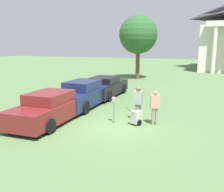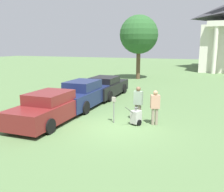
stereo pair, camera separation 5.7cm
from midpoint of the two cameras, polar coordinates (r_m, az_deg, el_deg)
The scene contains 9 objects.
ground_plane at distance 11.50m, azimuth 0.49°, elevation -7.13°, with size 120.00×120.00×0.00m, color #517042.
parked_car_maroon at distance 12.53m, azimuth -13.66°, elevation -2.57°, with size 2.11×5.22×1.49m.
parked_car_navy at distance 15.27m, azimuth -6.53°, elevation 0.37°, with size 2.05×5.32×1.60m.
parked_car_black at distance 18.19m, azimuth -1.66°, elevation 2.07°, with size 2.13×5.12×1.45m.
parking_meter at distance 11.88m, azimuth 0.31°, elevation -2.04°, with size 0.18×0.09×1.27m.
person_worker at distance 12.24m, azimuth 5.88°, elevation -1.26°, with size 0.43×0.24×1.72m.
person_supervisor at distance 11.76m, azimuth 9.70°, elevation -2.14°, with size 0.47×0.38×1.65m.
equipment_cart at distance 11.79m, azimuth 5.38°, elevation -4.74°, with size 0.58×0.98×1.00m.
shade_tree at distance 27.74m, azimuth 5.95°, elevation 13.75°, with size 4.13×4.13×6.87m.
Camera 1 is at (3.90, -10.17, 3.69)m, focal length 40.00 mm.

